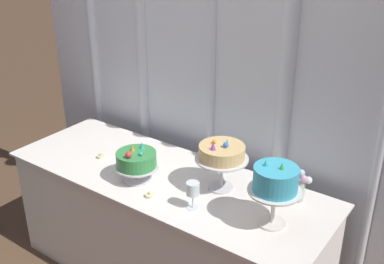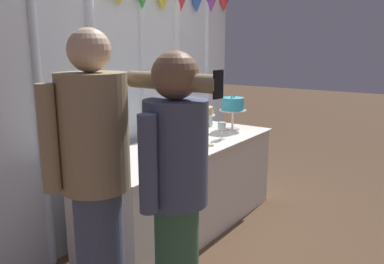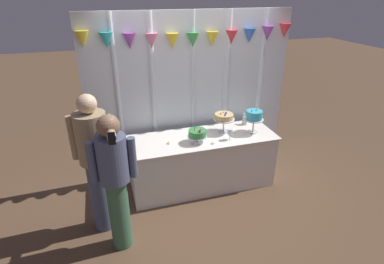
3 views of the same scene
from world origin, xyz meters
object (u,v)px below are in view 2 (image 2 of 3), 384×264
object	(u,v)px
cake_display_center	(199,112)
guest_man_pink_jacket	(176,199)
guest_girl_blue_dress	(97,185)
cake_table	(185,186)
tealight_near_left	(211,145)
flower_vase	(209,119)
wine_glass	(222,127)
cake_display_leftmost	(189,134)
tealight_far_left	(153,157)
cake_display_rightmost	(233,105)

from	to	relation	value
cake_display_center	guest_man_pink_jacket	bearing A→B (deg)	-149.55
guest_girl_blue_dress	guest_man_pink_jacket	distance (m)	0.40
cake_table	guest_girl_blue_dress	size ratio (longest dim) A/B	1.22
cake_display_center	tealight_near_left	xyz separation A→B (m)	(-0.28, -0.31, -0.21)
flower_vase	guest_man_pink_jacket	bearing A→B (deg)	-151.57
flower_vase	cake_display_center	bearing A→B (deg)	-160.03
cake_display_center	flower_vase	world-z (taller)	cake_display_center
cake_table	flower_vase	distance (m)	0.93
wine_glass	guest_girl_blue_dress	size ratio (longest dim) A/B	0.09
cake_display_leftmost	wine_glass	distance (m)	0.45
guest_man_pink_jacket	tealight_far_left	bearing A→B (deg)	46.76
cake_display_leftmost	cake_display_center	distance (m)	0.52
cake_display_rightmost	tealight_far_left	world-z (taller)	cake_display_rightmost
cake_display_center	cake_display_rightmost	xyz separation A→B (m)	(0.40, -0.14, 0.03)
cake_table	tealight_near_left	bearing A→B (deg)	-72.10
tealight_far_left	tealight_near_left	xyz separation A→B (m)	(0.57, -0.17, -0.00)
flower_vase	guest_man_pink_jacket	distance (m)	2.28
tealight_near_left	guest_man_pink_jacket	world-z (taller)	guest_man_pink_jacket
wine_glass	tealight_near_left	xyz separation A→B (m)	(-0.26, -0.05, -0.11)
cake_display_leftmost	cake_table	bearing A→B (deg)	48.27
tealight_far_left	guest_girl_blue_dress	xyz separation A→B (m)	(-0.93, -0.43, 0.15)
cake_display_rightmost	tealight_near_left	size ratio (longest dim) A/B	7.13
cake_table	cake_display_center	xyz separation A→B (m)	(0.35, 0.08, 0.61)
cake_display_rightmost	guest_girl_blue_dress	bearing A→B (deg)	-168.66
wine_glass	tealight_near_left	distance (m)	0.29
cake_table	tealight_far_left	distance (m)	0.64
wine_glass	flower_vase	world-z (taller)	flower_vase
guest_man_pink_jacket	guest_girl_blue_dress	bearing A→B (deg)	116.76
tealight_near_left	wine_glass	bearing A→B (deg)	10.85
guest_girl_blue_dress	cake_display_center	bearing A→B (deg)	18.02
tealight_far_left	cake_display_leftmost	bearing A→B (deg)	-9.94
cake_display_center	tealight_far_left	world-z (taller)	cake_display_center
cake_display_leftmost	guest_girl_blue_dress	distance (m)	1.36
cake_display_leftmost	cake_display_rightmost	size ratio (longest dim) A/B	0.71
wine_glass	guest_man_pink_jacket	size ratio (longest dim) A/B	0.10
cake_display_rightmost	flower_vase	distance (m)	0.34
cake_table	guest_girl_blue_dress	distance (m)	1.60
cake_display_rightmost	tealight_near_left	world-z (taller)	cake_display_rightmost
cake_display_rightmost	flower_vase	xyz separation A→B (m)	(0.01, 0.29, -0.17)
cake_table	tealight_far_left	world-z (taller)	tealight_far_left
cake_display_rightmost	wine_glass	bearing A→B (deg)	-163.88
cake_display_rightmost	guest_girl_blue_dress	distance (m)	2.22
flower_vase	guest_man_pink_jacket	world-z (taller)	guest_man_pink_jacket
flower_vase	guest_girl_blue_dress	distance (m)	2.30
cake_display_leftmost	tealight_near_left	world-z (taller)	cake_display_leftmost
wine_glass	guest_man_pink_jacket	bearing A→B (deg)	-156.83
flower_vase	guest_girl_blue_dress	bearing A→B (deg)	-161.60
guest_man_pink_jacket	cake_table	bearing A→B (deg)	34.49
cake_table	tealight_near_left	distance (m)	0.47
tealight_near_left	cake_table	bearing A→B (deg)	107.90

